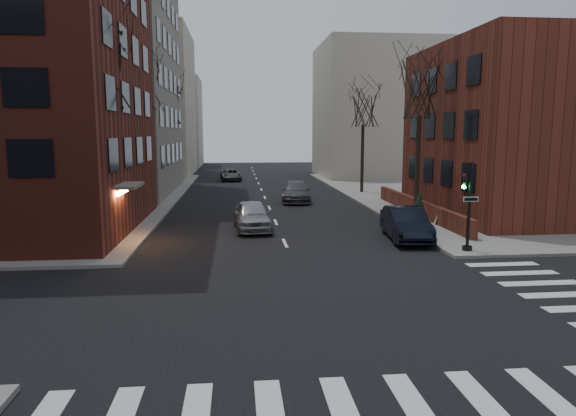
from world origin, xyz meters
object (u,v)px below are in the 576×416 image
(traffic_signal, at_px, (468,212))
(parked_sedan, at_px, (406,224))
(tree_left_b, at_px, (145,84))
(sandwich_board, at_px, (439,217))
(car_lane_silver, at_px, (252,215))
(tree_left_a, at_px, (103,70))
(car_lane_gray, at_px, (296,192))
(tree_left_c, at_px, (170,106))
(car_lane_far, at_px, (231,175))
(tree_right_a, at_px, (420,89))
(tree_right_b, at_px, (363,107))
(evergreen_shrub, at_px, (419,210))
(streetlamp_far, at_px, (180,144))
(streetlamp_near, at_px, (147,151))

(traffic_signal, relative_size, parked_sedan, 0.79)
(tree_left_b, height_order, sandwich_board, tree_left_b)
(traffic_signal, relative_size, car_lane_silver, 0.84)
(tree_left_a, distance_m, tree_left_b, 12.01)
(tree_left_b, bearing_deg, car_lane_silver, -54.68)
(car_lane_gray, distance_m, sandwich_board, 13.53)
(tree_left_b, distance_m, tree_left_c, 14.03)
(car_lane_far, bearing_deg, tree_left_c, -142.09)
(tree_left_c, distance_m, car_lane_silver, 26.37)
(tree_left_a, height_order, car_lane_gray, tree_left_a)
(tree_right_a, relative_size, tree_right_b, 1.06)
(tree_left_b, distance_m, car_lane_far, 21.93)
(tree_left_a, bearing_deg, car_lane_far, 79.52)
(tree_right_a, distance_m, parked_sedan, 9.61)
(car_lane_far, height_order, evergreen_shrub, evergreen_shrub)
(streetlamp_far, distance_m, car_lane_gray, 18.51)
(traffic_signal, xyz_separation_m, tree_right_a, (0.86, 9.01, 6.12))
(sandwich_board, bearing_deg, tree_right_a, 116.05)
(tree_left_a, height_order, tree_right_a, tree_left_a)
(tree_right_a, xyz_separation_m, tree_right_b, (0.00, 14.00, -0.44))
(streetlamp_near, relative_size, sandwich_board, 7.50)
(tree_left_a, distance_m, streetlamp_far, 28.32)
(tree_right_b, bearing_deg, evergreen_shrub, -93.57)
(tree_right_a, distance_m, sandwich_board, 7.86)
(tree_right_b, relative_size, sandwich_board, 10.97)
(tree_left_c, relative_size, tree_right_b, 1.06)
(streetlamp_far, distance_m, car_lane_far, 7.22)
(tree_left_b, bearing_deg, evergreen_shrub, -34.80)
(tree_right_a, xyz_separation_m, evergreen_shrub, (-1.09, -3.47, -6.85))
(tree_left_a, bearing_deg, tree_left_c, 90.00)
(sandwich_board, bearing_deg, tree_left_a, -161.38)
(streetlamp_far, relative_size, car_lane_gray, 1.17)
(tree_left_a, xyz_separation_m, tree_right_a, (17.60, 4.00, -0.44))
(car_lane_silver, relative_size, car_lane_gray, 0.89)
(tree_left_a, distance_m, tree_right_a, 18.05)
(streetlamp_far, bearing_deg, car_lane_silver, -75.71)
(tree_left_b, distance_m, tree_right_a, 19.35)
(tree_right_b, xyz_separation_m, sandwich_board, (0.53, -16.41, -7.02))
(tree_right_b, height_order, car_lane_silver, tree_right_b)
(tree_left_b, distance_m, tree_right_b, 18.64)
(tree_left_c, xyz_separation_m, car_lane_far, (5.82, 5.46, -7.38))
(traffic_signal, distance_m, sandwich_board, 6.87)
(streetlamp_near, distance_m, sandwich_board, 19.02)
(tree_right_a, bearing_deg, car_lane_silver, -167.44)
(tree_left_b, xyz_separation_m, streetlamp_near, (0.60, -4.00, -4.68))
(tree_right_a, bearing_deg, car_lane_far, 113.22)
(tree_right_a, relative_size, evergreen_shrub, 4.72)
(tree_right_b, height_order, streetlamp_near, tree_right_b)
(traffic_signal, distance_m, streetlamp_near, 20.86)
(tree_left_c, distance_m, parked_sedan, 32.41)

